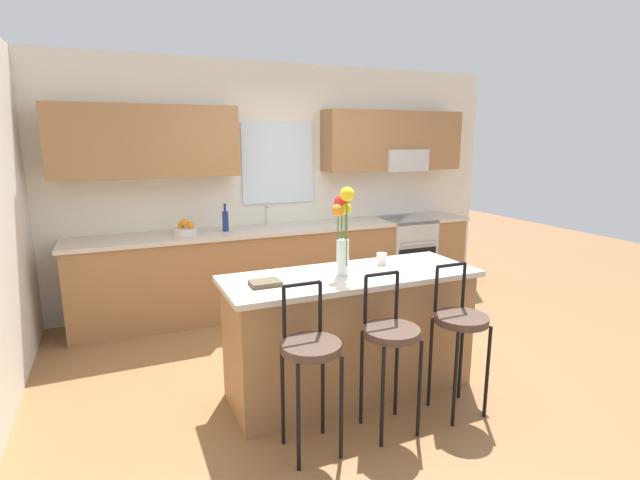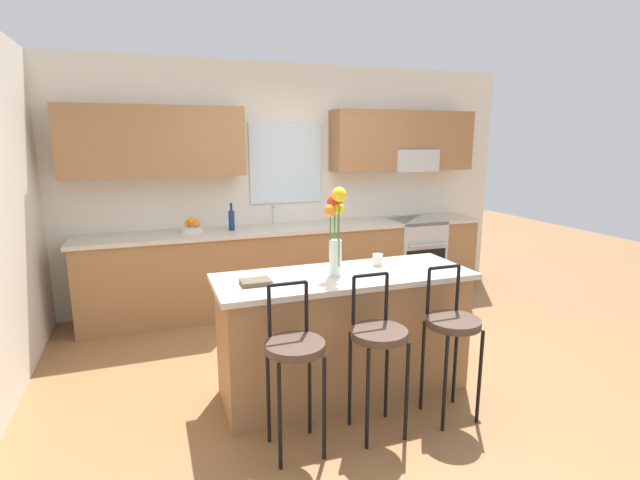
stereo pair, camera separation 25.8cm
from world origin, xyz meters
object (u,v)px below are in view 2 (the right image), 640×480
at_px(mug_ceramic, 378,260).
at_px(cookbook, 256,282).
at_px(bar_stool_middle, 378,341).
at_px(flower_vase, 336,224).
at_px(kitchen_island, 344,333).
at_px(fruit_bowl_oranges, 192,228).
at_px(bar_stool_near, 295,354).
at_px(bottle_olive_oil, 232,220).
at_px(oven_range, 413,256).
at_px(bar_stool_far, 452,329).

relative_size(mug_ceramic, cookbook, 0.45).
distance_m(bar_stool_middle, flower_vase, 0.86).
distance_m(kitchen_island, bar_stool_middle, 0.58).
distance_m(kitchen_island, fruit_bowl_oranges, 2.22).
bearing_deg(bar_stool_near, bar_stool_middle, 0.00).
relative_size(bar_stool_near, bottle_olive_oil, 3.58).
height_order(oven_range, cookbook, cookbook).
xyz_separation_m(flower_vase, cookbook, (-0.58, -0.02, -0.36)).
relative_size(kitchen_island, bar_stool_near, 1.80).
bearing_deg(kitchen_island, bar_stool_near, -134.67).
xyz_separation_m(kitchen_island, cookbook, (-0.66, -0.03, 0.47)).
relative_size(flower_vase, fruit_bowl_oranges, 2.65).
relative_size(bar_stool_near, cookbook, 5.21).
distance_m(bar_stool_far, bottle_olive_oil, 2.75).
distance_m(oven_range, bottle_olive_oil, 2.29).
bearing_deg(mug_ceramic, cookbook, -170.83).
relative_size(flower_vase, mug_ceramic, 7.08).
xyz_separation_m(bar_stool_near, bar_stool_far, (1.10, 0.00, 0.00)).
height_order(oven_range, flower_vase, flower_vase).
distance_m(oven_range, kitchen_island, 2.60).
distance_m(bar_stool_near, flower_vase, 0.98).
distance_m(flower_vase, cookbook, 0.69).
bearing_deg(fruit_bowl_oranges, flower_vase, -67.57).
height_order(cookbook, bottle_olive_oil, bottle_olive_oil).
bearing_deg(bar_stool_middle, cookbook, 141.33).
bearing_deg(kitchen_island, oven_range, 48.18).
xyz_separation_m(bar_stool_near, bottle_olive_oil, (0.07, 2.52, 0.40)).
xyz_separation_m(oven_range, bottle_olive_oil, (-2.22, 0.02, 0.57)).
xyz_separation_m(bar_stool_middle, bottle_olive_oil, (-0.48, 2.52, 0.40)).
relative_size(kitchen_island, bar_stool_middle, 1.80).
xyz_separation_m(kitchen_island, bar_stool_middle, (-0.00, -0.56, 0.17)).
relative_size(kitchen_island, mug_ceramic, 20.82).
relative_size(flower_vase, cookbook, 3.18).
height_order(mug_ceramic, bottle_olive_oil, bottle_olive_oil).
bearing_deg(bar_stool_near, bar_stool_far, 0.00).
distance_m(mug_ceramic, bottle_olive_oil, 2.01).
height_order(cookbook, fruit_bowl_oranges, fruit_bowl_oranges).
bearing_deg(bottle_olive_oil, mug_ceramic, -66.15).
bearing_deg(oven_range, kitchen_island, -131.82).
relative_size(bar_stool_far, cookbook, 5.21).
height_order(bar_stool_far, mug_ceramic, bar_stool_far).
bearing_deg(fruit_bowl_oranges, bar_stool_middle, -70.48).
xyz_separation_m(cookbook, bottle_olive_oil, (0.18, 1.99, 0.10)).
height_order(bar_stool_middle, flower_vase, flower_vase).
bearing_deg(bar_stool_middle, oven_range, 55.19).
xyz_separation_m(oven_range, bar_stool_far, (-1.19, -2.50, 0.18)).
bearing_deg(bar_stool_near, kitchen_island, 45.33).
distance_m(oven_range, bar_stool_near, 3.39).
height_order(bar_stool_middle, bar_stool_far, same).
relative_size(bar_stool_near, bar_stool_far, 1.00).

